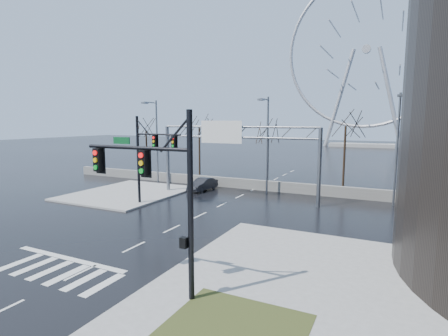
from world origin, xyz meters
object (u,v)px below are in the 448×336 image
Objects in this scene: ferris_wheel at (366,56)px; car at (203,184)px; sign_gantry at (232,146)px; signal_mast_far at (148,152)px; signal_mast_near at (162,186)px.

ferris_wheel is 12.37× the size of car.
ferris_wheel reaches higher than sign_gantry.
signal_mast_far is 89.30m from ferris_wheel.
signal_mast_near is 1.00× the size of signal_mast_far.
signal_mast_near reaches higher than car.
ferris_wheel reaches higher than car.
signal_mast_near is 0.49× the size of sign_gantry.
signal_mast_near is 17.03m from signal_mast_far.
signal_mast_near is at bearing -73.81° from sign_gantry.
sign_gantry is 0.32× the size of ferris_wheel.
car is at bearing 115.45° from signal_mast_near.
signal_mast_far is 9.10m from car.
signal_mast_far is 0.49× the size of sign_gantry.
car is (-4.49, 2.04, -4.50)m from sign_gantry.
signal_mast_near is at bearing -59.02° from car.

